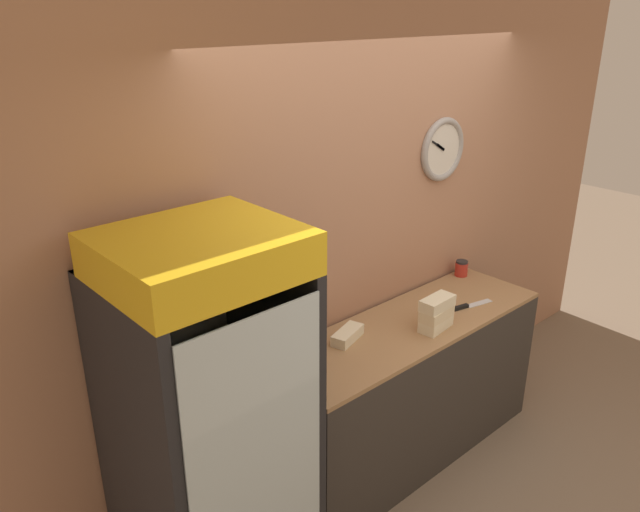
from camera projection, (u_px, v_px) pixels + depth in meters
name	position (u px, v px, depth m)	size (l,w,h in m)	color
wall_back	(372.00, 239.00, 3.75)	(5.20, 0.10, 2.70)	#AD7A5B
prep_counter	(407.00, 389.00, 3.85)	(1.88, 0.58, 0.92)	#332D28
beverage_cooler	(203.00, 409.00, 2.73)	(0.74, 0.73, 1.87)	black
sandwich_stack_bottom	(436.00, 323.00, 3.60)	(0.23, 0.13, 0.07)	beige
sandwich_stack_middle	(437.00, 313.00, 3.58)	(0.23, 0.13, 0.07)	beige
sandwich_stack_top	(437.00, 303.00, 3.55)	(0.23, 0.12, 0.07)	beige
sandwich_flat_left	(347.00, 335.00, 3.48)	(0.25, 0.16, 0.06)	beige
chefs_knife	(467.00, 306.00, 3.87)	(0.30, 0.10, 0.02)	silver
condiment_jar	(461.00, 268.00, 4.30)	(0.09, 0.09, 0.11)	#B72D23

